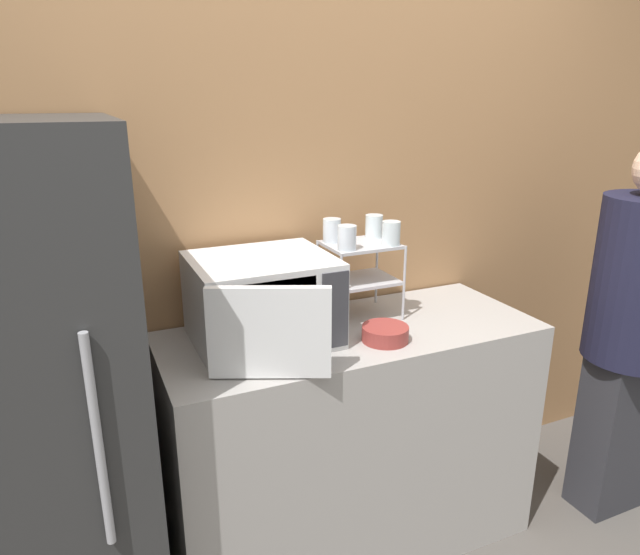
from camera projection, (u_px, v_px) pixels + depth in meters
wall_back at (316, 217)px, 2.30m from camera, size 8.00×0.06×2.60m
counter at (350, 438)px, 2.27m from camera, size 1.42×0.58×0.94m
microwave at (262, 301)px, 1.99m from camera, size 0.49×0.59×0.30m
dish_rack at (360, 264)px, 2.20m from camera, size 0.28×0.22×0.30m
glass_front_left at (346, 238)px, 2.07m from camera, size 0.07×0.07×0.09m
glass_back_right at (374, 226)px, 2.25m from camera, size 0.07×0.07×0.09m
glass_front_right at (391, 233)px, 2.13m from camera, size 0.07×0.07×0.09m
glass_back_left at (332, 230)px, 2.18m from camera, size 0.07×0.07×0.09m
bowl at (385, 334)px, 2.02m from camera, size 0.17×0.17×0.05m
person at (634, 319)px, 2.34m from camera, size 0.38×0.38×1.61m
refrigerator at (14, 423)px, 1.67m from camera, size 0.73×0.70×1.72m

